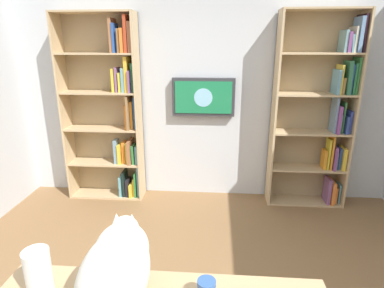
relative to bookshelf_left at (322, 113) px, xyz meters
The scene contains 6 objects.
wall_back 1.34m from the bookshelf_left, ahead, with size 4.52×0.06×2.70m, color silver.
bookshelf_left is the anchor object (origin of this frame).
bookshelf_right 2.40m from the bookshelf_left, ahead, with size 0.90×0.28×2.16m.
wall_mounted_tv 1.34m from the bookshelf_left, ahead, with size 0.72×0.07×0.44m.
cat 2.95m from the bookshelf_left, 57.81° to the left, with size 0.27×0.62×0.33m.
paper_towel_roll 3.15m from the bookshelf_left, 52.52° to the left, with size 0.11×0.11×0.22m, color white.
Camera 1 is at (-0.13, 1.49, 1.81)m, focal length 29.54 mm.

